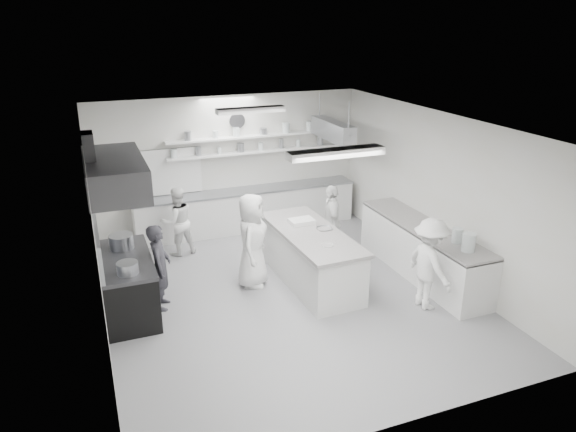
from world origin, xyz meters
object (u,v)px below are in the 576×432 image
object	(u,v)px
back_counter	(247,210)
cook_back	(177,221)
stove	(128,286)
right_counter	(422,251)
prep_island	(311,258)
cook_stove	(160,267)

from	to	relation	value
back_counter	cook_back	distance (m)	1.92
stove	right_counter	xyz separation A→B (m)	(5.25, -0.60, 0.02)
stove	prep_island	size ratio (longest dim) A/B	0.71
back_counter	right_counter	distance (m)	4.13
right_counter	prep_island	world-z (taller)	right_counter
back_counter	right_counter	size ratio (longest dim) A/B	1.52
right_counter	prep_island	xyz separation A→B (m)	(-2.05, 0.49, -0.01)
prep_island	cook_back	bearing A→B (deg)	132.06
right_counter	cook_back	world-z (taller)	cook_back
back_counter	right_counter	world-z (taller)	right_counter
stove	prep_island	world-z (taller)	prep_island
right_counter	cook_stove	size ratio (longest dim) A/B	2.25
prep_island	back_counter	bearing A→B (deg)	94.00
stove	cook_stove	xyz separation A→B (m)	(0.53, -0.06, 0.28)
stove	cook_stove	world-z (taller)	cook_stove
right_counter	stove	bearing A→B (deg)	173.48
right_counter	cook_back	bearing A→B (deg)	147.58
right_counter	cook_back	xyz separation A→B (m)	(-4.06, 2.58, 0.24)
right_counter	cook_stove	bearing A→B (deg)	173.50
back_counter	cook_stove	distance (m)	3.73
right_counter	cook_stove	distance (m)	4.76
right_counter	cook_back	size ratio (longest dim) A/B	2.33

